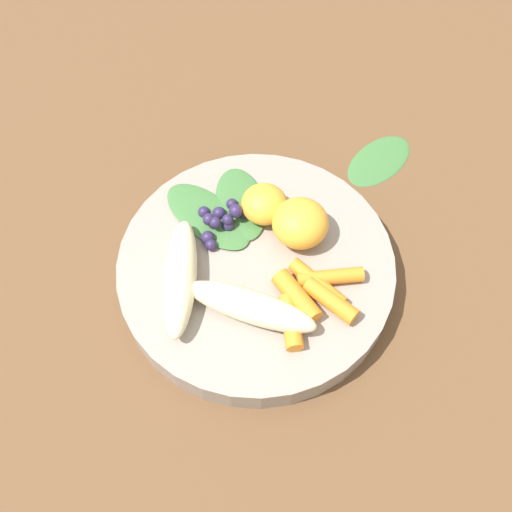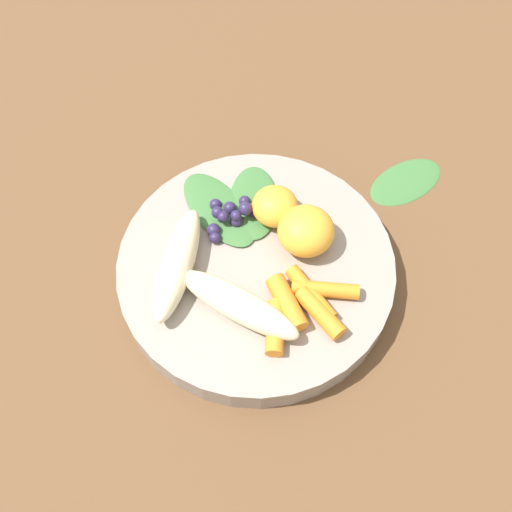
{
  "view_description": "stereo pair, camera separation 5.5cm",
  "coord_description": "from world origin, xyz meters",
  "px_view_note": "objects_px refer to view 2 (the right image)",
  "views": [
    {
      "loc": [
        -0.23,
        0.16,
        0.51
      ],
      "look_at": [
        0.0,
        0.0,
        0.04
      ],
      "focal_mm": 41.04,
      "sensor_mm": 36.0,
      "label": 1
    },
    {
      "loc": [
        -0.25,
        0.12,
        0.51
      ],
      "look_at": [
        0.0,
        0.0,
        0.04
      ],
      "focal_mm": 41.04,
      "sensor_mm": 36.0,
      "label": 2
    }
  ],
  "objects_px": {
    "banana_peeled_right": "(177,264)",
    "kale_leaf_stray": "(406,181)",
    "bowl": "(256,269)",
    "orange_segment_near": "(275,206)",
    "banana_peeled_left": "(239,305)"
  },
  "relations": [
    {
      "from": "banana_peeled_left",
      "to": "orange_segment_near",
      "type": "xyz_separation_m",
      "value": [
        0.08,
        -0.07,
        0.0
      ]
    },
    {
      "from": "banana_peeled_right",
      "to": "kale_leaf_stray",
      "type": "relative_size",
      "value": 1.32
    },
    {
      "from": "banana_peeled_left",
      "to": "kale_leaf_stray",
      "type": "xyz_separation_m",
      "value": [
        0.08,
        -0.24,
        -0.04
      ]
    },
    {
      "from": "bowl",
      "to": "kale_leaf_stray",
      "type": "relative_size",
      "value": 2.89
    },
    {
      "from": "orange_segment_near",
      "to": "bowl",
      "type": "bearing_deg",
      "value": 136.04
    },
    {
      "from": "bowl",
      "to": "orange_segment_near",
      "type": "bearing_deg",
      "value": -43.96
    },
    {
      "from": "bowl",
      "to": "banana_peeled_left",
      "type": "bearing_deg",
      "value": 139.25
    },
    {
      "from": "banana_peeled_left",
      "to": "orange_segment_near",
      "type": "bearing_deg",
      "value": 102.95
    },
    {
      "from": "banana_peeled_right",
      "to": "orange_segment_near",
      "type": "xyz_separation_m",
      "value": [
        0.02,
        -0.11,
        0.0
      ]
    },
    {
      "from": "banana_peeled_left",
      "to": "banana_peeled_right",
      "type": "distance_m",
      "value": 0.07
    },
    {
      "from": "bowl",
      "to": "orange_segment_near",
      "type": "xyz_separation_m",
      "value": [
        0.04,
        -0.04,
        0.03
      ]
    },
    {
      "from": "bowl",
      "to": "orange_segment_near",
      "type": "height_order",
      "value": "orange_segment_near"
    },
    {
      "from": "bowl",
      "to": "kale_leaf_stray",
      "type": "height_order",
      "value": "bowl"
    },
    {
      "from": "orange_segment_near",
      "to": "kale_leaf_stray",
      "type": "bearing_deg",
      "value": -90.03
    },
    {
      "from": "bowl",
      "to": "banana_peeled_left",
      "type": "distance_m",
      "value": 0.06
    }
  ]
}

